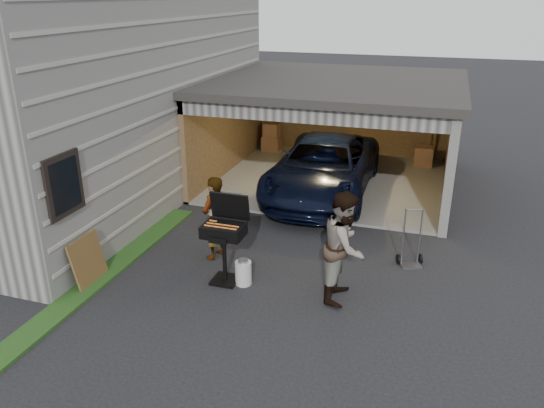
{
  "coord_description": "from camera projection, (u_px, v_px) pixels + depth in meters",
  "views": [
    {
      "loc": [
        3.6,
        -7.86,
        5.1
      ],
      "look_at": [
        0.56,
        1.49,
        1.15
      ],
      "focal_mm": 35.0,
      "sensor_mm": 36.0,
      "label": 1
    }
  ],
  "objects": [
    {
      "name": "ground",
      "position": [
        219.0,
        286.0,
        9.87
      ],
      "size": [
        80.0,
        80.0,
        0.0
      ],
      "primitive_type": "plane",
      "color": "black",
      "rests_on": "ground"
    },
    {
      "name": "man",
      "position": [
        345.0,
        246.0,
        9.16
      ],
      "size": [
        0.79,
        1.0,
        2.0
      ],
      "primitive_type": "imported",
      "rotation": [
        0.0,
        0.0,
        1.54
      ],
      "color": "#422E1A",
      "rests_on": "ground"
    },
    {
      "name": "bbq_grill",
      "position": [
        225.0,
        233.0,
        9.69
      ],
      "size": [
        0.75,
        0.66,
        1.67
      ],
      "color": "black",
      "rests_on": "ground"
    },
    {
      "name": "propane_tank",
      "position": [
        243.0,
        273.0,
        9.86
      ],
      "size": [
        0.31,
        0.31,
        0.46
      ],
      "primitive_type": "cylinder",
      "rotation": [
        0.0,
        0.0,
        -0.02
      ],
      "color": "silver",
      "rests_on": "ground"
    },
    {
      "name": "groundcover_strip",
      "position": [
        83.0,
        292.0,
        9.62
      ],
      "size": [
        0.5,
        8.0,
        0.06
      ],
      "primitive_type": "cube",
      "color": "#193814",
      "rests_on": "ground"
    },
    {
      "name": "woman",
      "position": [
        214.0,
        218.0,
        10.64
      ],
      "size": [
        0.55,
        0.71,
        1.74
      ],
      "primitive_type": "imported",
      "rotation": [
        0.0,
        0.0,
        -1.79
      ],
      "color": "#C8DAFC",
      "rests_on": "ground"
    },
    {
      "name": "plywood_panel",
      "position": [
        88.0,
        261.0,
        9.81
      ],
      "size": [
        0.23,
        0.83,
        0.92
      ],
      "primitive_type": "cube",
      "rotation": [
        0.0,
        -0.21,
        0.0
      ],
      "color": "#4F361B",
      "rests_on": "ground"
    },
    {
      "name": "garage",
      "position": [
        337.0,
        115.0,
        14.94
      ],
      "size": [
        6.8,
        6.3,
        2.9
      ],
      "color": "#605E59",
      "rests_on": "ground"
    },
    {
      "name": "house",
      "position": [
        67.0,
        86.0,
        14.09
      ],
      "size": [
        7.0,
        11.0,
        5.5
      ],
      "primitive_type": "cube",
      "color": "#474744",
      "rests_on": "ground"
    },
    {
      "name": "minivan",
      "position": [
        323.0,
        170.0,
        13.96
      ],
      "size": [
        2.54,
        5.34,
        1.47
      ],
      "primitive_type": "imported",
      "rotation": [
        0.0,
        0.0,
        0.02
      ],
      "color": "black",
      "rests_on": "ground"
    },
    {
      "name": "hand_truck",
      "position": [
        411.0,
        254.0,
        10.55
      ],
      "size": [
        0.54,
        0.49,
        1.2
      ],
      "rotation": [
        0.0,
        0.0,
        0.37
      ],
      "color": "gray",
      "rests_on": "ground"
    }
  ]
}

